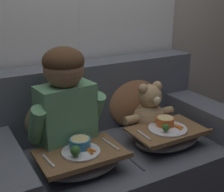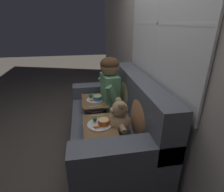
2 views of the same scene
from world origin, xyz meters
The scene contains 9 objects.
ground_plane centered at (0.00, 0.00, 0.00)m, with size 14.00×14.00×0.00m, color #4C443D.
wall_back_with_window centered at (0.00, 0.53, 1.31)m, with size 8.00×0.08×2.60m.
couch centered at (0.00, 0.06, 0.34)m, with size 1.65×0.91×0.94m.
throw_pillow_behind_child centered at (-0.30, 0.26, 0.67)m, with size 0.43×0.21×0.45m.
throw_pillow_behind_teddy centered at (0.30, 0.26, 0.67)m, with size 0.45×0.22×0.46m.
child_figure centered at (-0.30, 0.04, 0.83)m, with size 0.49×0.25×0.67m.
teddy_bear centered at (0.30, 0.04, 0.62)m, with size 0.40×0.28×0.37m.
lap_tray_child centered at (-0.30, -0.16, 0.52)m, with size 0.48×0.33×0.19m.
lap_tray_teddy centered at (0.30, -0.16, 0.52)m, with size 0.47×0.32×0.18m.
Camera 2 is at (1.79, -0.30, 1.52)m, focal length 28.00 mm.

